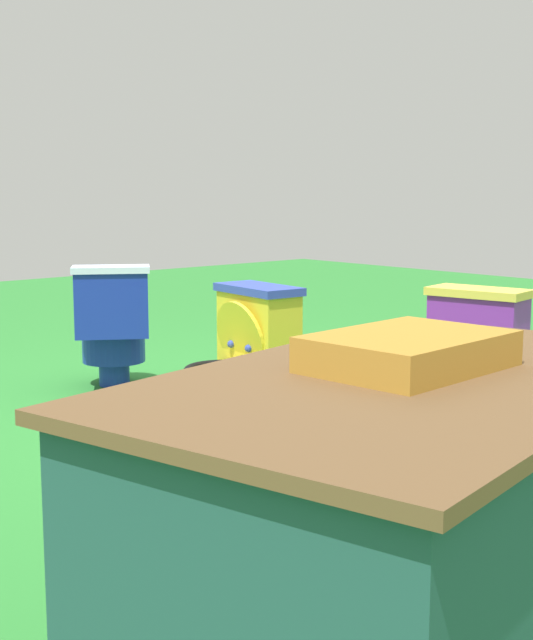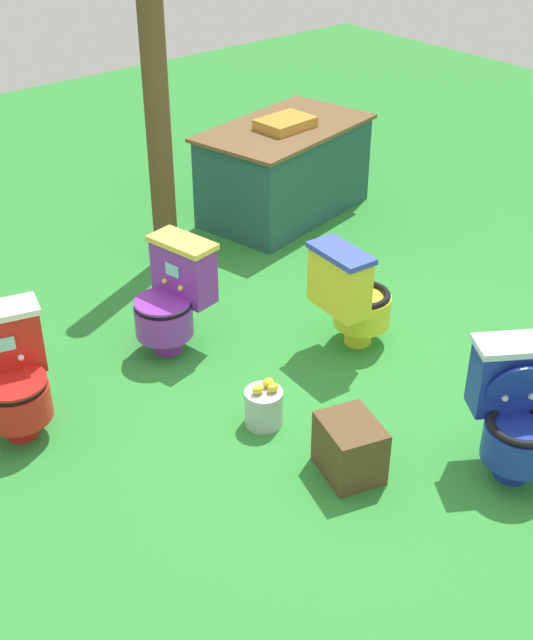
{
  "view_description": "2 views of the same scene",
  "coord_description": "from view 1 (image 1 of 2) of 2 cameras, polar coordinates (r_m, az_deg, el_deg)",
  "views": [
    {
      "loc": [
        3.02,
        3.41,
        1.18
      ],
      "look_at": [
        0.01,
        0.02,
        0.49
      ],
      "focal_mm": 50.29,
      "sensor_mm": 36.0,
      "label": 1
    },
    {
      "loc": [
        -2.91,
        -2.83,
        3.05
      ],
      "look_at": [
        -0.13,
        0.48,
        0.37
      ],
      "focal_mm": 47.37,
      "sensor_mm": 36.0,
      "label": 2
    }
  ],
  "objects": [
    {
      "name": "toilet_blue",
      "position": [
        5.28,
        -9.76,
        -0.31
      ],
      "size": [
        0.61,
        0.63,
        0.73
      ],
      "rotation": [
        0.0,
        0.0,
        2.56
      ],
      "color": "#192D9E",
      "rests_on": "ground"
    },
    {
      "name": "toilet_yellow",
      "position": [
        4.07,
        -1.73,
        -2.81
      ],
      "size": [
        0.53,
        0.45,
        0.73
      ],
      "rotation": [
        0.0,
        0.0,
        4.62
      ],
      "color": "yellow",
      "rests_on": "ground"
    },
    {
      "name": "vendor_table",
      "position": [
        2.1,
        9.05,
        -13.49
      ],
      "size": [
        1.6,
        1.13,
        0.85
      ],
      "rotation": [
        0.0,
        0.0,
        0.2
      ],
      "color": "#23514C",
      "rests_on": "ground"
    },
    {
      "name": "lemon_bucket",
      "position": [
        4.94,
        4.77,
        -3.84
      ],
      "size": [
        0.22,
        0.22,
        0.28
      ],
      "color": "#B7B7BF",
      "rests_on": "ground"
    },
    {
      "name": "small_crate",
      "position": [
        5.3,
        -0.55,
        -2.49
      ],
      "size": [
        0.37,
        0.41,
        0.32
      ],
      "primitive_type": "cube",
      "rotation": [
        0.0,
        0.0,
        5.98
      ],
      "color": "brown",
      "rests_on": "ground"
    },
    {
      "name": "ground",
      "position": [
        4.71,
        -0.01,
        -5.9
      ],
      "size": [
        14.0,
        14.0,
        0.0
      ],
      "primitive_type": "plane",
      "color": "#2D8433"
    },
    {
      "name": "toilet_purple",
      "position": [
        4.22,
        13.83,
        -2.69
      ],
      "size": [
        0.56,
        0.48,
        0.73
      ],
      "rotation": [
        0.0,
        0.0,
        1.75
      ],
      "color": "purple",
      "rests_on": "ground"
    }
  ]
}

